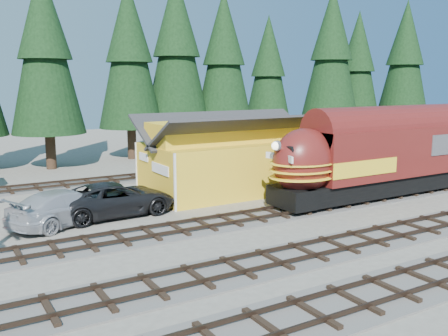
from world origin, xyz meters
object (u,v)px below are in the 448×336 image
pickup_truck_b (66,207)px  locomotive (375,159)px  pickup_truck_a (115,199)px  depot (236,148)px

pickup_truck_b → locomotive: bearing=-126.8°
pickup_truck_b → pickup_truck_a: bearing=-107.3°
locomotive → pickup_truck_b: locomotive is taller
locomotive → pickup_truck_a: (-15.46, 4.52, -1.66)m
locomotive → pickup_truck_b: bearing=167.0°
depot → pickup_truck_b: bearing=-169.2°
pickup_truck_a → pickup_truck_b: bearing=93.9°
depot → pickup_truck_a: 9.64m
depot → locomotive: depot is taller
locomotive → depot: bearing=133.9°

